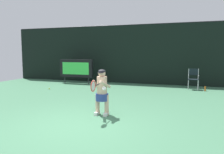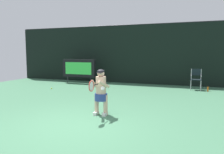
# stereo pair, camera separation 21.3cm
# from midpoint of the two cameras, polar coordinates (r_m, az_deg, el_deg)

# --- Properties ---
(ground) EXTENTS (18.00, 22.00, 0.03)m
(ground) POSITION_cam_midpoint_polar(r_m,az_deg,el_deg) (5.84, -9.37, -13.05)
(ground) COLOR #407352
(backdrop_screen) EXTENTS (18.00, 0.12, 3.66)m
(backdrop_screen) POSITION_cam_midpoint_polar(r_m,az_deg,el_deg) (13.73, 8.86, 5.78)
(backdrop_screen) COLOR black
(backdrop_screen) RESTS_ON ground
(scoreboard) EXTENTS (2.20, 0.21, 1.50)m
(scoreboard) POSITION_cam_midpoint_polar(r_m,az_deg,el_deg) (13.93, -8.11, 2.24)
(scoreboard) COLOR black
(scoreboard) RESTS_ON ground
(umpire_chair) EXTENTS (0.52, 0.44, 1.08)m
(umpire_chair) POSITION_cam_midpoint_polar(r_m,az_deg,el_deg) (12.26, 21.34, -0.21)
(umpire_chair) COLOR #B7B7BC
(umpire_chair) RESTS_ON ground
(water_bottle) EXTENTS (0.07, 0.07, 0.27)m
(water_bottle) POSITION_cam_midpoint_polar(r_m,az_deg,el_deg) (11.97, 23.97, -2.87)
(water_bottle) COLOR orange
(water_bottle) RESTS_ON ground
(tennis_player) EXTENTS (0.54, 0.62, 1.41)m
(tennis_player) POSITION_cam_midpoint_polar(r_m,az_deg,el_deg) (6.78, -2.00, -3.56)
(tennis_player) COLOR white
(tennis_player) RESTS_ON ground
(tennis_racket) EXTENTS (0.03, 0.60, 0.31)m
(tennis_racket) POSITION_cam_midpoint_polar(r_m,az_deg,el_deg) (6.14, -4.26, -2.31)
(tennis_racket) COLOR black
(tennis_ball_loose) EXTENTS (0.07, 0.07, 0.07)m
(tennis_ball_loose) POSITION_cam_midpoint_polar(r_m,az_deg,el_deg) (12.12, -14.84, -2.85)
(tennis_ball_loose) COLOR #CCDB3D
(tennis_ball_loose) RESTS_ON ground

